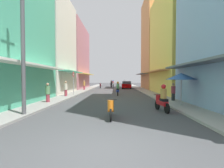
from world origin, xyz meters
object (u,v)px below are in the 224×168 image
object	(u,v)px
motorbike_black	(111,84)
motorbike_white	(113,84)
motorbike_orange	(111,108)
utility_pole	(23,38)
motorbike_blue	(118,89)
pedestrian_crossing	(48,93)
motorbike_silver	(124,84)
pedestrian_foreground	(84,85)
pedestrian_midway	(173,93)
vendor_umbrella	(181,76)
motorbike_maroon	(100,86)
pedestrian_far	(66,89)
motorbike_red	(162,99)
parked_car	(127,85)
street_sign_no_entry	(73,80)

from	to	relation	value
motorbike_black	motorbike_white	xyz separation A→B (m)	(0.28, 6.01, 0.00)
motorbike_orange	utility_pole	size ratio (longest dim) A/B	0.24
motorbike_black	motorbike_blue	world-z (taller)	same
motorbike_orange	motorbike_blue	bearing A→B (deg)	87.59
motorbike_black	pedestrian_crossing	world-z (taller)	motorbike_black
motorbike_silver	pedestrian_foreground	distance (m)	15.21
motorbike_white	motorbike_orange	size ratio (longest dim) A/B	1.00
pedestrian_midway	motorbike_silver	bearing A→B (deg)	95.66
motorbike_white	motorbike_orange	bearing A→B (deg)	-89.26
pedestrian_crossing	motorbike_silver	bearing A→B (deg)	75.65
vendor_umbrella	motorbike_maroon	bearing A→B (deg)	108.22
motorbike_maroon	pedestrian_far	size ratio (longest dim) A/B	1.09
motorbike_maroon	motorbike_black	world-z (taller)	motorbike_black
motorbike_red	motorbike_black	distance (m)	26.39
motorbike_silver	pedestrian_foreground	world-z (taller)	pedestrian_foreground
pedestrian_foreground	utility_pole	size ratio (longest dim) A/B	0.22
motorbike_white	motorbike_blue	distance (m)	22.46
motorbike_blue	vendor_umbrella	xyz separation A→B (m)	(4.14, -8.03, 1.35)
vendor_umbrella	utility_pole	xyz separation A→B (m)	(-8.96, -3.13, 1.87)
motorbike_red	pedestrian_crossing	bearing A→B (deg)	159.28
motorbike_blue	parked_car	distance (m)	13.13
motorbike_red	pedestrian_crossing	xyz separation A→B (m)	(-7.82, 2.96, 0.08)
motorbike_maroon	pedestrian_midway	xyz separation A→B (m)	(7.83, -20.43, 0.26)
pedestrian_foreground	motorbike_blue	bearing A→B (deg)	-55.78
motorbike_black	motorbike_white	distance (m)	6.02
street_sign_no_entry	pedestrian_far	bearing A→B (deg)	-138.36
pedestrian_midway	street_sign_no_entry	world-z (taller)	street_sign_no_entry
pedestrian_crossing	street_sign_no_entry	bearing A→B (deg)	82.43
motorbike_silver	pedestrian_far	bearing A→B (deg)	-106.92
motorbike_maroon	vendor_umbrella	bearing A→B (deg)	-71.78
motorbike_red	pedestrian_crossing	distance (m)	8.36
utility_pole	pedestrian_crossing	bearing A→B (deg)	97.51
motorbike_maroon	pedestrian_crossing	bearing A→B (deg)	-95.33
pedestrian_crossing	pedestrian_far	bearing A→B (deg)	89.69
pedestrian_crossing	vendor_umbrella	world-z (taller)	vendor_umbrella
motorbike_orange	utility_pole	world-z (taller)	utility_pole
motorbike_black	pedestrian_foreground	distance (m)	9.50
motorbike_silver	parked_car	bearing A→B (deg)	-89.47
motorbike_red	pedestrian_far	distance (m)	10.82
motorbike_maroon	motorbike_black	size ratio (longest dim) A/B	1.00
motorbike_maroon	pedestrian_foreground	size ratio (longest dim) A/B	1.06
motorbike_silver	pedestrian_crossing	xyz separation A→B (m)	(-7.18, -28.07, 0.08)
motorbike_red	street_sign_no_entry	bearing A→B (deg)	131.48
motorbike_maroon	pedestrian_foreground	world-z (taller)	pedestrian_foreground
motorbike_silver	motorbike_orange	bearing A→B (deg)	-93.95
pedestrian_crossing	utility_pole	bearing A→B (deg)	-82.49
motorbike_black	pedestrian_midway	bearing A→B (deg)	-75.61
vendor_umbrella	utility_pole	world-z (taller)	utility_pole
motorbike_maroon	street_sign_no_entry	bearing A→B (deg)	-94.63
motorbike_orange	pedestrian_crossing	distance (m)	6.81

